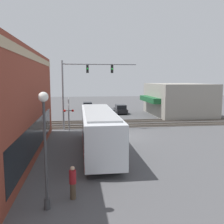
% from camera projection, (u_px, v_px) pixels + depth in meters
% --- Properties ---
extents(ground_plane, '(120.00, 120.00, 0.00)m').
position_uv_depth(ground_plane, '(123.00, 137.00, 25.36)').
color(ground_plane, '#4C4C4F').
extents(shop_building, '(11.88, 9.61, 5.11)m').
position_uv_depth(shop_building, '(177.00, 99.00, 40.96)').
color(shop_building, gray).
rests_on(shop_building, ground).
extents(city_bus, '(12.03, 2.59, 3.35)m').
position_uv_depth(city_bus, '(99.00, 129.00, 20.07)').
color(city_bus, silver).
rests_on(city_bus, ground).
extents(traffic_signal_gantry, '(0.42, 8.61, 7.95)m').
position_uv_depth(traffic_signal_gantry, '(83.00, 80.00, 28.60)').
color(traffic_signal_gantry, gray).
rests_on(traffic_signal_gantry, ground).
extents(crossing_signal, '(1.41, 1.18, 3.81)m').
position_uv_depth(crossing_signal, '(69.00, 111.00, 28.16)').
color(crossing_signal, gray).
rests_on(crossing_signal, ground).
extents(streetlamp, '(0.44, 0.44, 5.30)m').
position_uv_depth(streetlamp, '(45.00, 141.00, 10.89)').
color(streetlamp, '#38383A').
rests_on(streetlamp, ground).
extents(rail_track_near, '(2.60, 60.00, 0.15)m').
position_uv_depth(rail_track_near, '(115.00, 126.00, 31.26)').
color(rail_track_near, '#332D28').
rests_on(rail_track_near, ground).
extents(rail_track_far, '(2.60, 60.00, 0.15)m').
position_uv_depth(rail_track_far, '(111.00, 122.00, 34.41)').
color(rail_track_far, '#332D28').
rests_on(rail_track_far, ground).
extents(parked_car_silver, '(4.63, 1.82, 1.54)m').
position_uv_depth(parked_car_silver, '(108.00, 114.00, 36.54)').
color(parked_car_silver, '#B7B7BC').
rests_on(parked_car_silver, ground).
extents(parked_car_black, '(4.50, 1.82, 1.55)m').
position_uv_depth(parked_car_black, '(121.00, 109.00, 42.55)').
color(parked_car_black, black).
rests_on(parked_car_black, ground).
extents(parked_car_grey, '(4.54, 1.82, 1.42)m').
position_uv_depth(parked_car_grey, '(87.00, 106.00, 48.79)').
color(parked_car_grey, slate).
rests_on(parked_car_grey, ground).
extents(pedestrian_by_lamp, '(0.34, 0.34, 1.67)m').
position_uv_depth(pedestrian_by_lamp, '(73.00, 182.00, 12.14)').
color(pedestrian_by_lamp, '#473828').
rests_on(pedestrian_by_lamp, ground).
extents(pedestrian_near_bus, '(0.34, 0.34, 1.67)m').
position_uv_depth(pedestrian_near_bus, '(112.00, 130.00, 24.78)').
color(pedestrian_near_bus, '#2D3351').
rests_on(pedestrian_near_bus, ground).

